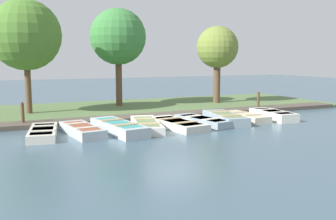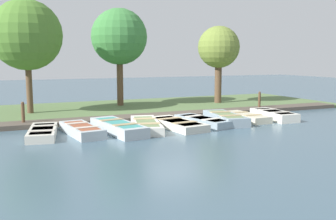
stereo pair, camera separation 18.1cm
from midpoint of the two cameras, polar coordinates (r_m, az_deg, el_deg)
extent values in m
plane|color=#425B6B|center=(17.01, 0.46, -1.99)|extent=(80.00, 80.00, 0.00)
cube|color=#567042|center=(21.59, -5.11, 0.27)|extent=(8.00, 24.00, 0.15)
cube|color=#51473D|center=(18.42, -1.60, -0.92)|extent=(1.27, 21.94, 0.20)
cube|color=beige|center=(14.85, -18.85, -3.27)|extent=(2.97, 1.42, 0.30)
cube|color=#4C709E|center=(14.82, -18.87, -2.75)|extent=(2.43, 1.12, 0.02)
cube|color=beige|center=(14.29, -19.02, -3.04)|extent=(0.43, 0.92, 0.03)
cube|color=beige|center=(15.35, -18.74, -2.29)|extent=(0.43, 0.92, 0.03)
cube|color=#B2BCC1|center=(14.79, -13.31, -3.00)|extent=(2.93, 1.32, 0.36)
cube|color=#994C33|center=(14.76, -13.33, -2.38)|extent=(2.40, 1.04, 0.03)
cube|color=beige|center=(14.25, -12.65, -2.61)|extent=(0.40, 0.91, 0.03)
cube|color=beige|center=(15.26, -13.98, -1.97)|extent=(0.40, 0.91, 0.03)
cube|color=#B2BCC1|center=(14.95, -7.91, -2.65)|extent=(3.55, 1.51, 0.41)
cube|color=teal|center=(14.92, -7.92, -1.94)|extent=(2.90, 1.20, 0.03)
cube|color=tan|center=(14.33, -6.84, -2.20)|extent=(0.47, 0.99, 0.03)
cube|color=tan|center=(15.50, -8.92, -1.48)|extent=(0.47, 0.99, 0.03)
cube|color=silver|center=(15.48, -3.65, -2.35)|extent=(3.45, 1.79, 0.34)
cube|color=#6B7F51|center=(15.46, -3.65, -1.77)|extent=(2.82, 1.43, 0.03)
cube|color=tan|center=(14.84, -3.37, -2.07)|extent=(0.55, 1.00, 0.03)
cube|color=tan|center=(16.07, -3.92, -1.31)|extent=(0.55, 1.00, 0.03)
cube|color=beige|center=(15.87, 1.05, -2.16)|extent=(3.28, 1.58, 0.30)
cube|color=#994C33|center=(15.84, 1.05, -1.66)|extent=(2.68, 1.25, 0.02)
cube|color=tan|center=(15.35, 2.26, -1.89)|extent=(0.45, 1.12, 0.03)
cube|color=tan|center=(16.34, -0.08, -1.28)|extent=(0.45, 1.12, 0.03)
cube|color=#8C9EA8|center=(16.60, 4.96, -1.71)|extent=(3.04, 1.55, 0.32)
cube|color=beige|center=(16.58, 4.97, -1.20)|extent=(2.49, 1.24, 0.03)
cube|color=beige|center=(16.17, 6.26, -1.36)|extent=(0.47, 0.92, 0.03)
cube|color=beige|center=(16.99, 3.73, -0.89)|extent=(0.47, 0.92, 0.03)
cube|color=#8C9EA8|center=(17.32, 8.39, -1.23)|extent=(3.15, 1.49, 0.40)
cube|color=#6B7F51|center=(17.29, 8.40, -0.62)|extent=(2.57, 1.18, 0.03)
cube|color=tan|center=(16.77, 9.20, -0.80)|extent=(0.44, 1.00, 0.03)
cube|color=tan|center=(17.81, 7.65, -0.27)|extent=(0.44, 1.00, 0.03)
cube|color=beige|center=(18.14, 11.39, -1.04)|extent=(2.66, 1.12, 0.31)
cube|color=beige|center=(18.12, 11.41, -0.60)|extent=(2.18, 0.88, 0.02)
cube|color=tan|center=(17.73, 12.40, -0.73)|extent=(0.31, 0.93, 0.03)
cube|color=tan|center=(18.50, 10.45, -0.32)|extent=(0.31, 0.93, 0.03)
cube|color=silver|center=(18.79, 15.45, -0.72)|extent=(2.71, 1.19, 0.40)
cube|color=#994C33|center=(18.76, 15.47, -0.17)|extent=(2.22, 0.93, 0.03)
cube|color=beige|center=(18.36, 16.39, -0.28)|extent=(0.33, 0.95, 0.03)
cube|color=beige|center=(19.16, 14.60, 0.11)|extent=(0.33, 0.95, 0.03)
cylinder|color=brown|center=(17.11, -21.54, -0.79)|extent=(0.14, 0.14, 1.00)
sphere|color=brown|center=(17.04, -21.63, 0.96)|extent=(0.13, 0.13, 0.13)
cylinder|color=brown|center=(21.53, 13.35, 1.21)|extent=(0.14, 0.14, 1.00)
sphere|color=brown|center=(21.48, 13.39, 2.61)|extent=(0.13, 0.13, 0.13)
cylinder|color=brown|center=(20.22, -20.79, 3.49)|extent=(0.31, 0.31, 3.10)
sphere|color=#4C7A2D|center=(20.21, -21.14, 10.63)|extent=(3.52, 3.52, 3.52)
cylinder|color=brown|center=(22.34, -7.73, 4.52)|extent=(0.37, 0.37, 3.28)
sphere|color=#3D7F3D|center=(22.34, -7.85, 11.02)|extent=(3.26, 3.26, 3.26)
cylinder|color=brown|center=(23.73, 7.23, 4.27)|extent=(0.43, 0.43, 2.91)
sphere|color=olive|center=(23.70, 7.32, 9.50)|extent=(2.59, 2.59, 2.59)
camera|label=1|loc=(0.09, -90.31, -0.04)|focal=40.00mm
camera|label=2|loc=(0.09, 89.69, 0.04)|focal=40.00mm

